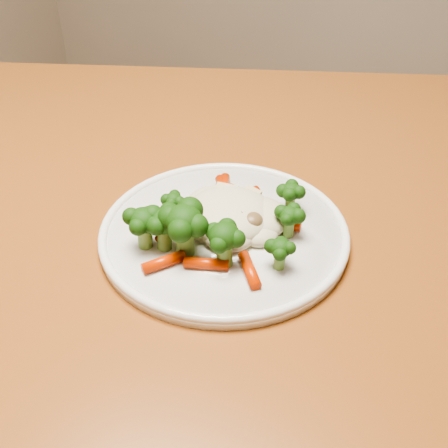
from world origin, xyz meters
name	(u,v)px	position (x,y,z in m)	size (l,w,h in m)	color
dining_table	(160,261)	(-0.17, -0.08, 0.66)	(1.50, 1.22, 0.75)	#975322
plate	(224,234)	(-0.07, -0.10, 0.76)	(0.28, 0.28, 0.01)	white
meal	(215,220)	(-0.07, -0.12, 0.78)	(0.19, 0.20, 0.05)	beige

